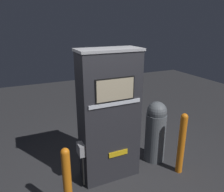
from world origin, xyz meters
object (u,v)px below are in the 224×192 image
object	(u,v)px
safety_bollard	(67,183)
trash_bin	(156,131)
gas_pump	(109,117)
safety_bollard_far	(182,142)

from	to	relation	value
safety_bollard	trash_bin	world-z (taller)	trash_bin
gas_pump	safety_bollard	size ratio (longest dim) A/B	2.03
gas_pump	safety_bollard_far	distance (m)	1.34
safety_bollard_far	gas_pump	bearing A→B (deg)	158.58
gas_pump	safety_bollard	xyz separation A→B (m)	(-0.86, -0.60, -0.53)
trash_bin	gas_pump	bearing A→B (deg)	-177.19
gas_pump	safety_bollard_far	size ratio (longest dim) A/B	1.94
trash_bin	safety_bollard	bearing A→B (deg)	-160.58
gas_pump	safety_bollard_far	world-z (taller)	gas_pump
safety_bollard_far	trash_bin	bearing A→B (deg)	110.34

